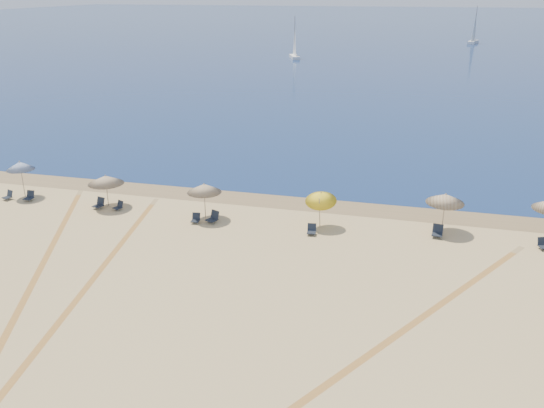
% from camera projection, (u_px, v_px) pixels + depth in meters
% --- Properties ---
extents(ocean, '(500.00, 500.00, 0.00)m').
position_uv_depth(ocean, '(399.00, 24.00, 220.40)').
color(ocean, '#0C2151').
rests_on(ocean, ground).
extents(wet_sand, '(500.00, 500.00, 0.00)m').
position_uv_depth(wet_sand, '(286.00, 201.00, 38.62)').
color(wet_sand, olive).
rests_on(wet_sand, ground).
extents(umbrella_0, '(1.89, 1.89, 2.59)m').
position_uv_depth(umbrella_0, '(20.00, 166.00, 38.71)').
color(umbrella_0, gray).
rests_on(umbrella_0, ground).
extents(umbrella_1, '(2.35, 2.35, 2.22)m').
position_uv_depth(umbrella_1, '(106.00, 180.00, 37.07)').
color(umbrella_1, gray).
rests_on(umbrella_1, ground).
extents(umbrella_2, '(2.16, 2.16, 2.37)m').
position_uv_depth(umbrella_2, '(204.00, 188.00, 35.08)').
color(umbrella_2, gray).
rests_on(umbrella_2, ground).
extents(umbrella_3, '(1.90, 1.98, 2.51)m').
position_uv_depth(umbrella_3, '(321.00, 197.00, 33.78)').
color(umbrella_3, gray).
rests_on(umbrella_3, ground).
extents(umbrella_4, '(2.24, 2.26, 2.45)m').
position_uv_depth(umbrella_4, '(445.00, 199.00, 33.13)').
color(umbrella_4, gray).
rests_on(umbrella_4, ground).
extents(chair_0, '(0.69, 0.74, 0.63)m').
position_uv_depth(chair_0, '(8.00, 196.00, 38.88)').
color(chair_0, black).
rests_on(chair_0, ground).
extents(chair_1, '(0.57, 0.67, 0.67)m').
position_uv_depth(chair_1, '(29.00, 196.00, 38.70)').
color(chair_1, black).
rests_on(chair_1, ground).
extents(chair_2, '(0.74, 0.81, 0.71)m').
position_uv_depth(chair_2, '(99.00, 204.00, 37.34)').
color(chair_2, black).
rests_on(chair_2, ground).
extents(chair_3, '(0.69, 0.73, 0.59)m').
position_uv_depth(chair_3, '(119.00, 206.00, 37.08)').
color(chair_3, black).
rests_on(chair_3, ground).
extents(chair_4, '(0.55, 0.63, 0.60)m').
position_uv_depth(chair_4, '(196.00, 219.00, 35.06)').
color(chair_4, black).
rests_on(chair_4, ground).
extents(chair_5, '(0.84, 0.89, 0.73)m').
position_uv_depth(chair_5, '(213.00, 217.00, 35.09)').
color(chair_5, black).
rests_on(chair_5, ground).
extents(chair_6, '(0.57, 0.65, 0.62)m').
position_uv_depth(chair_6, '(312.00, 230.00, 33.42)').
color(chair_6, black).
rests_on(chair_6, ground).
extents(chair_7, '(0.67, 0.76, 0.73)m').
position_uv_depth(chair_7, '(437.00, 232.00, 33.07)').
color(chair_7, black).
rests_on(chair_7, ground).
extents(chair_8, '(0.68, 0.74, 0.63)m').
position_uv_depth(chair_8, '(543.00, 244.00, 31.56)').
color(chair_8, black).
rests_on(chair_8, ground).
extents(sailboat_1, '(3.25, 5.66, 8.22)m').
position_uv_depth(sailboat_1, '(295.00, 46.00, 114.04)').
color(sailboat_1, white).
rests_on(sailboat_1, ocean).
extents(sailboat_2, '(3.25, 6.37, 9.20)m').
position_uv_depth(sailboat_2, '(474.00, 32.00, 143.71)').
color(sailboat_2, white).
rests_on(sailboat_2, ocean).
extents(tire_tracks, '(54.38, 39.86, 0.00)m').
position_uv_depth(tire_tracks, '(142.00, 317.00, 25.11)').
color(tire_tracks, tan).
rests_on(tire_tracks, ground).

